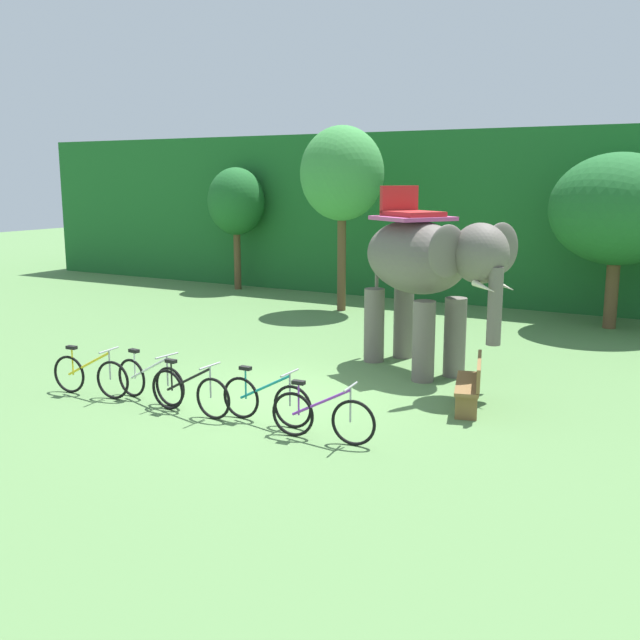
{
  "coord_description": "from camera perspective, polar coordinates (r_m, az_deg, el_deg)",
  "views": [
    {
      "loc": [
        6.92,
        -10.85,
        3.94
      ],
      "look_at": [
        0.31,
        1.0,
        1.3
      ],
      "focal_mm": 41.14,
      "sensor_mm": 36.0,
      "label": 1
    }
  ],
  "objects": [
    {
      "name": "wooden_bench",
      "position": [
        12.92,
        11.72,
        -4.76
      ],
      "size": [
        0.81,
        1.55,
        0.89
      ],
      "color": "brown",
      "rests_on": "ground"
    },
    {
      "name": "bike_purple",
      "position": [
        11.18,
        0.18,
        -7.51
      ],
      "size": [
        1.71,
        0.52,
        0.92
      ],
      "color": "black",
      "rests_on": "ground"
    },
    {
      "name": "bike_teal",
      "position": [
        12.0,
        -4.22,
        -6.25
      ],
      "size": [
        1.71,
        0.52,
        0.92
      ],
      "color": "black",
      "rests_on": "ground"
    },
    {
      "name": "tree_center_right",
      "position": [
        26.29,
        -6.54,
        9.1
      ],
      "size": [
        2.01,
        2.01,
        4.3
      ],
      "color": "brown",
      "rests_on": "ground"
    },
    {
      "name": "tree_far_left",
      "position": [
        20.65,
        22.17,
        7.96
      ],
      "size": [
        3.49,
        3.49,
        4.59
      ],
      "color": "brown",
      "rests_on": "ground"
    },
    {
      "name": "tree_left",
      "position": [
        21.81,
        1.73,
        11.25
      ],
      "size": [
        2.46,
        2.46,
        5.44
      ],
      "color": "brown",
      "rests_on": "ground"
    },
    {
      "name": "bike_black",
      "position": [
        12.6,
        -10.1,
        -5.55
      ],
      "size": [
        1.71,
        0.52,
        0.92
      ],
      "color": "black",
      "rests_on": "ground"
    },
    {
      "name": "elephant",
      "position": [
        14.89,
        8.12,
        4.2
      ],
      "size": [
        4.02,
        3.29,
        3.78
      ],
      "color": "#665E56",
      "rests_on": "ground"
    },
    {
      "name": "foliage_hedge",
      "position": [
        26.12,
        13.89,
        7.97
      ],
      "size": [
        36.0,
        6.0,
        5.4
      ],
      "primitive_type": "cube",
      "color": "#1E6028",
      "rests_on": "ground"
    },
    {
      "name": "bike_yellow",
      "position": [
        14.07,
        -17.44,
        -4.14
      ],
      "size": [
        1.71,
        0.52,
        0.92
      ],
      "color": "black",
      "rests_on": "ground"
    },
    {
      "name": "bike_white",
      "position": [
        13.45,
        -13.07,
        -4.6
      ],
      "size": [
        1.71,
        0.52,
        0.92
      ],
      "color": "black",
      "rests_on": "ground"
    },
    {
      "name": "ground_plane",
      "position": [
        13.45,
        -3.25,
        -6.03
      ],
      "size": [
        80.0,
        80.0,
        0.0
      ],
      "primitive_type": "plane",
      "color": "#567F47"
    }
  ]
}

